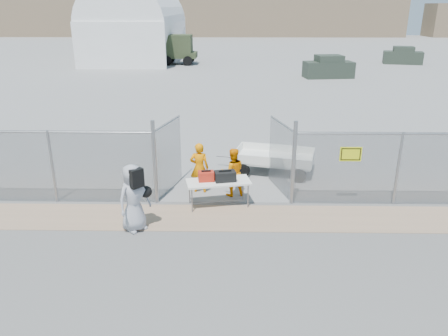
{
  "coord_description": "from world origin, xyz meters",
  "views": [
    {
      "loc": [
        0.2,
        -9.82,
        5.49
      ],
      "look_at": [
        0.0,
        2.0,
        1.1
      ],
      "focal_mm": 35.0,
      "sensor_mm": 36.0,
      "label": 1
    }
  ],
  "objects_px": {
    "security_worker_right": "(233,172)",
    "visitor": "(134,198)",
    "security_worker_left": "(199,168)",
    "utility_trailer": "(274,161)",
    "folding_table": "(218,193)"
  },
  "relations": [
    {
      "from": "security_worker_right",
      "to": "visitor",
      "type": "bearing_deg",
      "value": 30.48
    },
    {
      "from": "security_worker_right",
      "to": "utility_trailer",
      "type": "xyz_separation_m",
      "value": [
        1.46,
        2.02,
        -0.33
      ]
    },
    {
      "from": "security_worker_left",
      "to": "utility_trailer",
      "type": "bearing_deg",
      "value": -140.85
    },
    {
      "from": "security_worker_left",
      "to": "utility_trailer",
      "type": "height_order",
      "value": "security_worker_left"
    },
    {
      "from": "security_worker_right",
      "to": "security_worker_left",
      "type": "bearing_deg",
      "value": -23.8
    },
    {
      "from": "security_worker_left",
      "to": "security_worker_right",
      "type": "xyz_separation_m",
      "value": [
        1.03,
        -0.23,
        -0.05
      ]
    },
    {
      "from": "security_worker_left",
      "to": "visitor",
      "type": "xyz_separation_m",
      "value": [
        -1.5,
        -2.49,
        0.1
      ]
    },
    {
      "from": "visitor",
      "to": "utility_trailer",
      "type": "distance_m",
      "value": 5.87
    },
    {
      "from": "security_worker_left",
      "to": "security_worker_right",
      "type": "bearing_deg",
      "value": 170.79
    },
    {
      "from": "utility_trailer",
      "to": "security_worker_left",
      "type": "bearing_deg",
      "value": -130.09
    },
    {
      "from": "utility_trailer",
      "to": "folding_table",
      "type": "bearing_deg",
      "value": -109.78
    },
    {
      "from": "visitor",
      "to": "utility_trailer",
      "type": "bearing_deg",
      "value": 2.28
    },
    {
      "from": "folding_table",
      "to": "visitor",
      "type": "bearing_deg",
      "value": -156.86
    },
    {
      "from": "security_worker_right",
      "to": "visitor",
      "type": "xyz_separation_m",
      "value": [
        -2.53,
        -2.26,
        0.14
      ]
    },
    {
      "from": "visitor",
      "to": "utility_trailer",
      "type": "relative_size",
      "value": 0.52
    }
  ]
}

